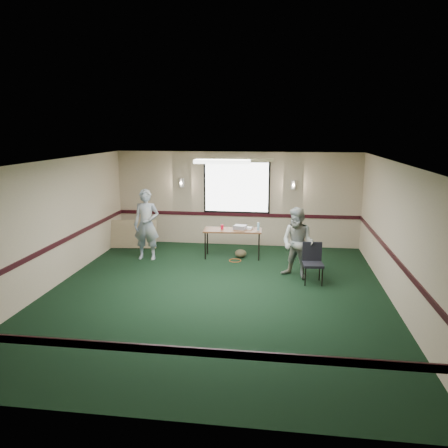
# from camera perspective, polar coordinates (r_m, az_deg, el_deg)

# --- Properties ---
(ground) EXTENTS (8.00, 8.00, 0.00)m
(ground) POSITION_cam_1_polar(r_m,az_deg,el_deg) (9.08, -1.12, -9.17)
(ground) COLOR black
(ground) RESTS_ON ground
(room_shell) EXTENTS (8.00, 8.02, 8.00)m
(room_shell) POSITION_cam_1_polar(r_m,az_deg,el_deg) (10.70, 0.60, 2.92)
(room_shell) COLOR #C1AE8C
(room_shell) RESTS_ON ground
(folding_table) EXTENTS (1.54, 0.68, 0.75)m
(folding_table) POSITION_cam_1_polar(r_m,az_deg,el_deg) (11.41, 1.13, -0.99)
(folding_table) COLOR #502B16
(folding_table) RESTS_ON ground
(projector) EXTENTS (0.36, 0.32, 0.10)m
(projector) POSITION_cam_1_polar(r_m,az_deg,el_deg) (11.43, 2.12, -0.42)
(projector) COLOR gray
(projector) RESTS_ON folding_table
(game_console) EXTENTS (0.25, 0.22, 0.05)m
(game_console) POSITION_cam_1_polar(r_m,az_deg,el_deg) (11.47, 3.23, -0.52)
(game_console) COLOR white
(game_console) RESTS_ON folding_table
(red_cup) EXTENTS (0.08, 0.08, 0.12)m
(red_cup) POSITION_cam_1_polar(r_m,az_deg,el_deg) (11.41, -0.25, -0.40)
(red_cup) COLOR red
(red_cup) RESTS_ON folding_table
(water_bottle) EXTENTS (0.06, 0.06, 0.20)m
(water_bottle) POSITION_cam_1_polar(r_m,az_deg,el_deg) (11.31, 4.51, -0.33)
(water_bottle) COLOR #89C7E0
(water_bottle) RESTS_ON folding_table
(duffel_bag) EXTENTS (0.33, 0.26, 0.22)m
(duffel_bag) POSITION_cam_1_polar(r_m,az_deg,el_deg) (11.54, 2.19, -3.87)
(duffel_bag) COLOR #4C472B
(duffel_bag) RESTS_ON ground
(cable_coil) EXTENTS (0.34, 0.34, 0.02)m
(cable_coil) POSITION_cam_1_polar(r_m,az_deg,el_deg) (11.28, 1.46, -4.79)
(cable_coil) COLOR #D0501A
(cable_coil) RESTS_ON ground
(folded_table) EXTENTS (1.57, 0.39, 0.80)m
(folded_table) POSITION_cam_1_polar(r_m,az_deg,el_deg) (12.71, -12.32, -1.29)
(folded_table) COLOR tan
(folded_table) RESTS_ON ground
(conference_chair) EXTENTS (0.47, 0.48, 0.88)m
(conference_chair) POSITION_cam_1_polar(r_m,az_deg,el_deg) (9.82, 11.49, -4.57)
(conference_chair) COLOR black
(conference_chair) RESTS_ON ground
(person_left) EXTENTS (0.68, 0.45, 1.83)m
(person_left) POSITION_cam_1_polar(r_m,az_deg,el_deg) (11.41, -10.09, -0.07)
(person_left) COLOR #405B8D
(person_left) RESTS_ON ground
(person_right) EXTENTS (0.98, 0.91, 1.61)m
(person_right) POSITION_cam_1_polar(r_m,az_deg,el_deg) (9.98, 9.60, -2.48)
(person_right) COLOR #6F8DAC
(person_right) RESTS_ON ground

